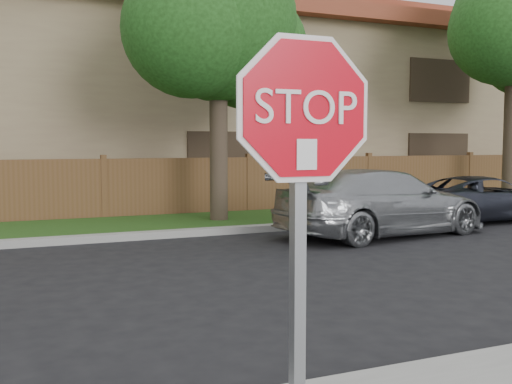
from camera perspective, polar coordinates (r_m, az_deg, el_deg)
name	(u,v)px	position (r m, az deg, el deg)	size (l,w,h in m)	color
far_curb	(130,236)	(12.64, -11.88, -4.15)	(70.00, 0.30, 0.15)	gray
grass_strip	(116,227)	(14.25, -13.20, -3.25)	(70.00, 3.00, 0.12)	#1E4714
fence	(104,190)	(15.74, -14.28, 0.18)	(70.00, 0.12, 1.60)	brown
apartment_building	(75,98)	(21.30, -16.83, 8.59)	(35.20, 9.20, 7.20)	#907759
tree_mid	(221,22)	(14.83, -3.39, 15.87)	(4.80, 3.90, 7.35)	#382B21
stop_sign	(302,175)	(2.97, 4.44, 1.66)	(1.01, 0.13, 2.55)	gray
sedan_right	(382,202)	(13.16, 11.93, -0.97)	(2.02, 4.96, 1.44)	#A3A7AA
sedan_far_right	(483,198)	(16.39, 20.84, -0.58)	(1.93, 4.18, 1.16)	#2D303C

